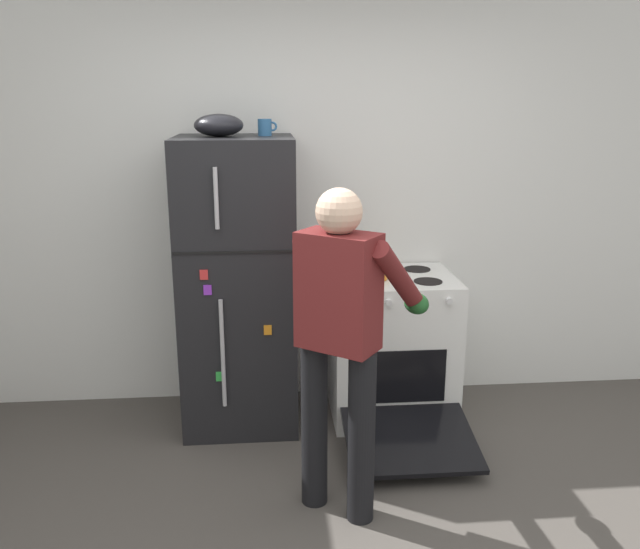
{
  "coord_description": "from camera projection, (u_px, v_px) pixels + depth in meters",
  "views": [
    {
      "loc": [
        -0.28,
        -2.25,
        1.98
      ],
      "look_at": [
        0.02,
        1.32,
        1.0
      ],
      "focal_mm": 36.62,
      "sensor_mm": 36.0,
      "label": 1
    }
  ],
  "objects": [
    {
      "name": "mixing_bowl",
      "position": [
        219.0,
        125.0,
        3.69
      ],
      "size": [
        0.28,
        0.28,
        0.13
      ],
      "primitive_type": "ellipsoid",
      "color": "black",
      "rests_on": "refrigerator"
    },
    {
      "name": "person_cook",
      "position": [
        342.0,
        325.0,
        3.02
      ],
      "size": [
        0.69,
        0.74,
        1.6
      ],
      "color": "black",
      "rests_on": "ground"
    },
    {
      "name": "red_pot",
      "position": [
        369.0,
        270.0,
        3.94
      ],
      "size": [
        0.32,
        0.22,
        0.1
      ],
      "color": "orange",
      "rests_on": "stove_range"
    },
    {
      "name": "refrigerator",
      "position": [
        238.0,
        285.0,
        3.95
      ],
      "size": [
        0.68,
        0.72,
        1.76
      ],
      "color": "black",
      "rests_on": "ground"
    },
    {
      "name": "kitchen_wall_back",
      "position": [
        308.0,
        197.0,
        4.23
      ],
      "size": [
        6.0,
        0.1,
        2.7
      ],
      "primitive_type": "cube",
      "color": "white",
      "rests_on": "ground"
    },
    {
      "name": "coffee_mug",
      "position": [
        265.0,
        127.0,
        3.77
      ],
      "size": [
        0.11,
        0.08,
        0.1
      ],
      "color": "#2D6093",
      "rests_on": "refrigerator"
    },
    {
      "name": "stove_range",
      "position": [
        392.0,
        347.0,
        4.12
      ],
      "size": [
        0.76,
        1.22,
        0.92
      ],
      "color": "white",
      "rests_on": "ground"
    }
  ]
}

